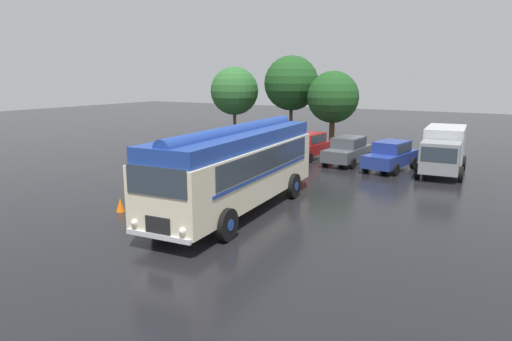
{
  "coord_description": "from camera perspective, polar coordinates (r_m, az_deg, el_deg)",
  "views": [
    {
      "loc": [
        9.76,
        -14.03,
        5.33
      ],
      "look_at": [
        0.09,
        2.21,
        1.4
      ],
      "focal_mm": 32.0,
      "sensor_mm": 36.0,
      "label": 1
    }
  ],
  "objects": [
    {
      "name": "car_mid_left",
      "position": [
        30.07,
        6.47,
        3.09
      ],
      "size": [
        2.23,
        4.33,
        1.66
      ],
      "color": "maroon",
      "rests_on": "ground"
    },
    {
      "name": "vintage_bus",
      "position": [
        17.96,
        -2.47,
        0.7
      ],
      "size": [
        3.47,
        10.29,
        3.49
      ],
      "color": "beige",
      "rests_on": "ground"
    },
    {
      "name": "car_near_left",
      "position": [
        30.69,
        1.49,
        3.34
      ],
      "size": [
        2.05,
        4.24,
        1.66
      ],
      "color": "navy",
      "rests_on": "ground"
    },
    {
      "name": "traffic_cone",
      "position": [
        19.06,
        -16.59,
        -4.14
      ],
      "size": [
        0.36,
        0.36,
        0.55
      ],
      "primitive_type": "cone",
      "color": "orange",
      "rests_on": "ground"
    },
    {
      "name": "tree_left_of_centre",
      "position": [
        36.34,
        4.4,
        10.76
      ],
      "size": [
        4.25,
        4.25,
        6.9
      ],
      "color": "#4C3823",
      "rests_on": "ground"
    },
    {
      "name": "tree_far_left",
      "position": [
        37.98,
        -2.59,
        9.88
      ],
      "size": [
        3.92,
        3.92,
        6.08
      ],
      "color": "#4C3823",
      "rests_on": "ground"
    },
    {
      "name": "car_mid_right",
      "position": [
        28.64,
        11.4,
        2.5
      ],
      "size": [
        2.11,
        4.28,
        1.66
      ],
      "color": "#4C5156",
      "rests_on": "ground"
    },
    {
      "name": "ground_plane",
      "position": [
        17.91,
        -3.89,
        -5.6
      ],
      "size": [
        120.0,
        120.0,
        0.0
      ],
      "primitive_type": "plane",
      "color": "black"
    },
    {
      "name": "box_van",
      "position": [
        27.53,
        22.4,
        2.56
      ],
      "size": [
        2.66,
        5.89,
        2.5
      ],
      "color": "#B2B7BC",
      "rests_on": "ground"
    },
    {
      "name": "car_far_right",
      "position": [
        27.36,
        16.49,
        1.82
      ],
      "size": [
        2.41,
        4.4,
        1.66
      ],
      "color": "navy",
      "rests_on": "ground"
    },
    {
      "name": "tree_centre",
      "position": [
        33.84,
        9.65,
        9.22
      ],
      "size": [
        3.73,
        3.73,
        5.7
      ],
      "color": "#4C3823",
      "rests_on": "ground"
    }
  ]
}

